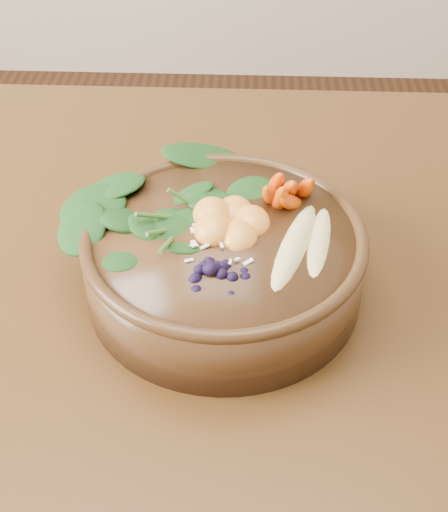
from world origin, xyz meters
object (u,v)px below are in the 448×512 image
at_px(stoneware_bowl, 224,263).
at_px(kale_heap, 195,177).
at_px(dining_table, 133,326).
at_px(mandarin_cluster, 230,211).
at_px(blueberry_pile, 213,257).
at_px(carrot_cluster, 289,165).
at_px(banana_halves, 308,232).

bearing_deg(stoneware_bowl, kale_heap, 116.38).
bearing_deg(dining_table, kale_heap, 27.90).
relative_size(mandarin_cluster, blueberry_pile, 0.69).
bearing_deg(dining_table, stoneware_bowl, -13.62).
distance_m(dining_table, blueberry_pile, 0.24).
height_order(dining_table, mandarin_cluster, mandarin_cluster).
height_order(kale_heap, carrot_cluster, carrot_cluster).
bearing_deg(carrot_cluster, mandarin_cluster, -129.81).
xyz_separation_m(dining_table, mandarin_cluster, (0.12, -0.01, 0.19)).
relative_size(kale_heap, blueberry_pile, 1.42).
bearing_deg(blueberry_pile, carrot_cluster, 59.96).
relative_size(kale_heap, banana_halves, 1.19).
distance_m(stoneware_bowl, kale_heap, 0.10).
bearing_deg(mandarin_cluster, carrot_cluster, 39.71).
distance_m(dining_table, stoneware_bowl, 0.18).
bearing_deg(carrot_cluster, kale_heap, -169.49).
height_order(dining_table, stoneware_bowl, stoneware_bowl).
relative_size(carrot_cluster, blueberry_pile, 0.60).
bearing_deg(mandarin_cluster, banana_halves, -20.24).
bearing_deg(blueberry_pile, banana_halves, 28.00).
height_order(banana_halves, mandarin_cluster, mandarin_cluster).
bearing_deg(banana_halves, stoneware_bowl, -177.26).
height_order(carrot_cluster, blueberry_pile, carrot_cluster).
bearing_deg(carrot_cluster, blueberry_pile, -109.55).
distance_m(stoneware_bowl, blueberry_pile, 0.09).
xyz_separation_m(dining_table, stoneware_bowl, (0.11, -0.03, 0.13)).
bearing_deg(dining_table, carrot_cluster, 13.04).
xyz_separation_m(dining_table, carrot_cluster, (0.18, 0.04, 0.22)).
distance_m(dining_table, mandarin_cluster, 0.23).
height_order(banana_halves, blueberry_pile, blueberry_pile).
height_order(stoneware_bowl, kale_heap, kale_heap).
distance_m(dining_table, banana_halves, 0.28).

